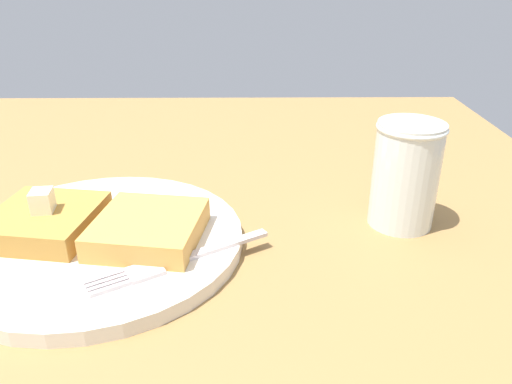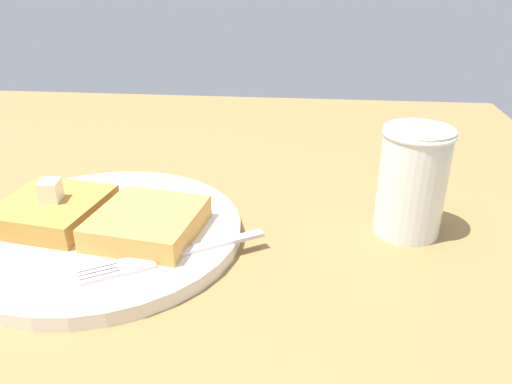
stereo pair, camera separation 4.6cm
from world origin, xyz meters
TOP-DOWN VIEW (x-y plane):
  - table_surface at (0.00, 0.00)cm, footprint 110.84×110.84cm
  - plate at (3.40, 2.57)cm, footprint 26.09×26.09cm
  - toast_slice_left at (-1.41, 3.30)cm, footprint 10.23×10.55cm
  - toast_slice_middle at (8.22, 1.83)cm, footprint 10.23×10.55cm
  - butter_pat_primary at (-1.28, 3.19)cm, footprint 2.01×2.19cm
  - fork at (10.80, -2.23)cm, footprint 14.39×9.59cm
  - syrup_jar at (32.05, 7.01)cm, footprint 6.50×6.50cm

SIDE VIEW (x-z plane):
  - table_surface at x=0.00cm, z-range 0.00..2.83cm
  - plate at x=3.40cm, z-range 2.93..4.23cm
  - fork at x=10.80cm, z-range 4.14..4.50cm
  - toast_slice_left at x=-1.41cm, z-range 4.14..6.32cm
  - toast_slice_middle at x=8.22cm, z-range 4.14..6.32cm
  - butter_pat_primary at x=-1.28cm, z-range 6.32..8.30cm
  - syrup_jar at x=32.05cm, z-range 2.47..12.83cm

